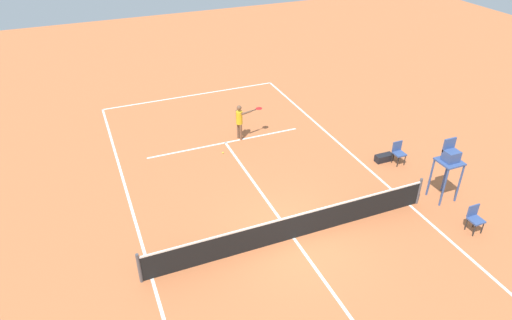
{
  "coord_description": "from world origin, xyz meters",
  "views": [
    {
      "loc": [
        5.49,
        10.07,
        10.11
      ],
      "look_at": [
        -0.22,
        -3.78,
        0.8
      ],
      "focal_mm": 32.09,
      "sensor_mm": 36.0,
      "label": 1
    }
  ],
  "objects_px": {
    "umpire_chair": "(450,161)",
    "equipment_bag": "(384,158)",
    "player_serving": "(240,119)",
    "courtside_chair_near": "(475,218)",
    "courtside_chair_mid": "(399,152)",
    "tennis_ball": "(223,153)"
  },
  "relations": [
    {
      "from": "umpire_chair",
      "to": "equipment_bag",
      "type": "relative_size",
      "value": 3.17
    },
    {
      "from": "player_serving",
      "to": "equipment_bag",
      "type": "distance_m",
      "value": 6.38
    },
    {
      "from": "player_serving",
      "to": "umpire_chair",
      "type": "xyz_separation_m",
      "value": [
        -5.23,
        7.01,
        0.63
      ]
    },
    {
      "from": "courtside_chair_near",
      "to": "equipment_bag",
      "type": "relative_size",
      "value": 1.25
    },
    {
      "from": "umpire_chair",
      "to": "courtside_chair_mid",
      "type": "height_order",
      "value": "umpire_chair"
    },
    {
      "from": "umpire_chair",
      "to": "tennis_ball",
      "type": "bearing_deg",
      "value": -43.44
    },
    {
      "from": "umpire_chair",
      "to": "courtside_chair_mid",
      "type": "relative_size",
      "value": 2.54
    },
    {
      "from": "tennis_ball",
      "to": "umpire_chair",
      "type": "bearing_deg",
      "value": 136.56
    },
    {
      "from": "umpire_chair",
      "to": "equipment_bag",
      "type": "height_order",
      "value": "umpire_chair"
    },
    {
      "from": "tennis_ball",
      "to": "equipment_bag",
      "type": "xyz_separation_m",
      "value": [
        -6.01,
        3.13,
        0.12
      ]
    },
    {
      "from": "player_serving",
      "to": "courtside_chair_near",
      "type": "relative_size",
      "value": 1.73
    },
    {
      "from": "courtside_chair_near",
      "to": "tennis_ball",
      "type": "bearing_deg",
      "value": -52.44
    },
    {
      "from": "tennis_ball",
      "to": "player_serving",
      "type": "bearing_deg",
      "value": -141.15
    },
    {
      "from": "player_serving",
      "to": "equipment_bag",
      "type": "relative_size",
      "value": 2.17
    },
    {
      "from": "player_serving",
      "to": "courtside_chair_near",
      "type": "height_order",
      "value": "player_serving"
    },
    {
      "from": "courtside_chair_near",
      "to": "umpire_chair",
      "type": "bearing_deg",
      "value": -99.58
    },
    {
      "from": "tennis_ball",
      "to": "umpire_chair",
      "type": "relative_size",
      "value": 0.03
    },
    {
      "from": "equipment_bag",
      "to": "umpire_chair",
      "type": "bearing_deg",
      "value": 97.68
    },
    {
      "from": "player_serving",
      "to": "umpire_chair",
      "type": "distance_m",
      "value": 8.77
    },
    {
      "from": "tennis_ball",
      "to": "equipment_bag",
      "type": "relative_size",
      "value": 0.09
    },
    {
      "from": "tennis_ball",
      "to": "umpire_chair",
      "type": "distance_m",
      "value": 8.96
    },
    {
      "from": "courtside_chair_mid",
      "to": "courtside_chair_near",
      "type": "bearing_deg",
      "value": 85.85
    }
  ]
}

